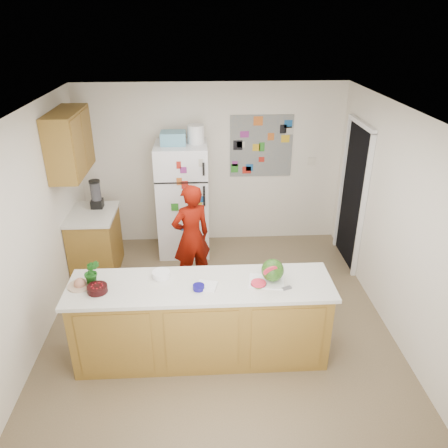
{
  "coord_description": "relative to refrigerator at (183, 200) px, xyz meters",
  "views": [
    {
      "loc": [
        -0.16,
        -4.19,
        3.38
      ],
      "look_at": [
        0.07,
        0.2,
        1.25
      ],
      "focal_mm": 35.0,
      "sensor_mm": 36.0,
      "label": 1
    }
  ],
  "objects": [
    {
      "name": "floor",
      "position": [
        0.45,
        -1.88,
        -0.86
      ],
      "size": [
        4.0,
        4.5,
        0.02
      ],
      "primitive_type": "cube",
      "color": "brown",
      "rests_on": "ground"
    },
    {
      "name": "wall_back",
      "position": [
        0.45,
        0.38,
        0.4
      ],
      "size": [
        4.0,
        0.02,
        2.5
      ],
      "primitive_type": "cube",
      "color": "beige",
      "rests_on": "ground"
    },
    {
      "name": "wall_left",
      "position": [
        -1.56,
        -1.88,
        0.4
      ],
      "size": [
        0.02,
        4.5,
        2.5
      ],
      "primitive_type": "cube",
      "color": "beige",
      "rests_on": "ground"
    },
    {
      "name": "wall_right",
      "position": [
        2.46,
        -1.88,
        0.4
      ],
      "size": [
        0.02,
        4.5,
        2.5
      ],
      "primitive_type": "cube",
      "color": "beige",
      "rests_on": "ground"
    },
    {
      "name": "ceiling",
      "position": [
        0.45,
        -1.88,
        1.66
      ],
      "size": [
        4.0,
        4.5,
        0.02
      ],
      "primitive_type": "cube",
      "color": "white",
      "rests_on": "wall_back"
    },
    {
      "name": "doorway",
      "position": [
        2.44,
        -0.43,
        0.17
      ],
      "size": [
        0.03,
        0.85,
        2.04
      ],
      "primitive_type": "cube",
      "color": "black",
      "rests_on": "ground"
    },
    {
      "name": "peninsula_base",
      "position": [
        0.25,
        -2.38,
        -0.41
      ],
      "size": [
        2.6,
        0.62,
        0.88
      ],
      "primitive_type": "cube",
      "color": "brown",
      "rests_on": "floor"
    },
    {
      "name": "peninsula_top",
      "position": [
        0.25,
        -2.38,
        0.05
      ],
      "size": [
        2.68,
        0.7,
        0.04
      ],
      "primitive_type": "cube",
      "color": "silver",
      "rests_on": "peninsula_base"
    },
    {
      "name": "side_counter_base",
      "position": [
        -1.24,
        -0.53,
        -0.42
      ],
      "size": [
        0.6,
        0.8,
        0.86
      ],
      "primitive_type": "cube",
      "color": "brown",
      "rests_on": "floor"
    },
    {
      "name": "side_counter_top",
      "position": [
        -1.24,
        -0.53,
        0.03
      ],
      "size": [
        0.64,
        0.84,
        0.04
      ],
      "primitive_type": "cube",
      "color": "silver",
      "rests_on": "side_counter_base"
    },
    {
      "name": "upper_cabinets",
      "position": [
        -1.37,
        -0.58,
        1.05
      ],
      "size": [
        0.35,
        1.0,
        0.8
      ],
      "primitive_type": "cube",
      "color": "brown",
      "rests_on": "wall_left"
    },
    {
      "name": "refrigerator",
      "position": [
        0.0,
        0.0,
        0.0
      ],
      "size": [
        0.75,
        0.7,
        1.7
      ],
      "primitive_type": "cube",
      "color": "silver",
      "rests_on": "floor"
    },
    {
      "name": "fridge_top_bin",
      "position": [
        -0.1,
        0.0,
        0.94
      ],
      "size": [
        0.35,
        0.28,
        0.18
      ],
      "primitive_type": "cube",
      "color": "#5999B2",
      "rests_on": "refrigerator"
    },
    {
      "name": "photo_collage",
      "position": [
        1.2,
        0.36,
        0.7
      ],
      "size": [
        0.95,
        0.01,
        0.95
      ],
      "primitive_type": "cube",
      "color": "slate",
      "rests_on": "wall_back"
    },
    {
      "name": "person",
      "position": [
        0.13,
        -0.98,
        -0.12
      ],
      "size": [
        0.63,
        0.54,
        1.45
      ],
      "primitive_type": "imported",
      "rotation": [
        0.0,
        0.0,
        3.57
      ],
      "color": "#6D0D04",
      "rests_on": "floor"
    },
    {
      "name": "blender_appliance",
      "position": [
        -1.19,
        -0.34,
        0.24
      ],
      "size": [
        0.14,
        0.14,
        0.38
      ],
      "primitive_type": "cylinder",
      "color": "black",
      "rests_on": "side_counter_top"
    },
    {
      "name": "cutting_board",
      "position": [
        0.92,
        -2.38,
        0.08
      ],
      "size": [
        0.39,
        0.32,
        0.01
      ],
      "primitive_type": "cube",
      "rotation": [
        0.0,
        0.0,
        -0.16
      ],
      "color": "white",
      "rests_on": "peninsula_top"
    },
    {
      "name": "watermelon",
      "position": [
        0.98,
        -2.36,
        0.2
      ],
      "size": [
        0.23,
        0.23,
        0.23
      ],
      "primitive_type": "sphere",
      "color": "#23591A",
      "rests_on": "cutting_board"
    },
    {
      "name": "watermelon_slice",
      "position": [
        0.83,
        -2.43,
        0.09
      ],
      "size": [
        0.15,
        0.15,
        0.02
      ],
      "primitive_type": "cylinder",
      "color": "#D61844",
      "rests_on": "cutting_board"
    },
    {
      "name": "cherry_bowl",
      "position": [
        -0.75,
        -2.46,
        0.11
      ],
      "size": [
        0.23,
        0.23,
        0.07
      ],
      "primitive_type": "cylinder",
      "rotation": [
        0.0,
        0.0,
        -0.21
      ],
      "color": "black",
      "rests_on": "peninsula_top"
    },
    {
      "name": "white_bowl",
      "position": [
        -0.15,
        -2.22,
        0.1
      ],
      "size": [
        0.23,
        0.23,
        0.06
      ],
      "primitive_type": "cylinder",
      "rotation": [
        0.0,
        0.0,
        0.27
      ],
      "color": "white",
      "rests_on": "peninsula_top"
    },
    {
      "name": "cobalt_bowl",
      "position": [
        0.23,
        -2.47,
        0.1
      ],
      "size": [
        0.14,
        0.14,
        0.05
      ],
      "primitive_type": "cylinder",
      "rotation": [
        0.0,
        0.0,
        -0.22
      ],
      "color": "#100B5F",
      "rests_on": "peninsula_top"
    },
    {
      "name": "plate",
      "position": [
        -0.95,
        -2.35,
        0.08
      ],
      "size": [
        0.26,
        0.26,
        0.02
      ],
      "primitive_type": "cylinder",
      "rotation": [
        0.0,
        0.0,
        -0.08
      ],
      "color": "beige",
      "rests_on": "peninsula_top"
    },
    {
      "name": "paper_towel",
      "position": [
        0.31,
        -2.43,
        0.08
      ],
      "size": [
        0.23,
        0.22,
        0.02
      ],
      "primitive_type": "cube",
      "rotation": [
        0.0,
        0.0,
        -0.26
      ],
      "color": "white",
      "rests_on": "peninsula_top"
    },
    {
      "name": "keys",
      "position": [
        1.1,
        -2.51,
        0.08
      ],
      "size": [
        0.11,
        0.08,
        0.01
      ],
      "primitive_type": "cube",
      "rotation": [
        0.0,
        0.0,
        0.4
      ],
      "color": "slate",
      "rests_on": "peninsula_top"
    },
    {
      "name": "potted_plant",
      "position": [
        -0.82,
        -2.33,
        0.22
      ],
      "size": [
        0.17,
        0.14,
        0.29
      ],
      "primitive_type": "imported",
      "rotation": [
        0.0,
        0.0,
        6.24
      ],
      "color": "#154614",
      "rests_on": "peninsula_top"
    }
  ]
}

